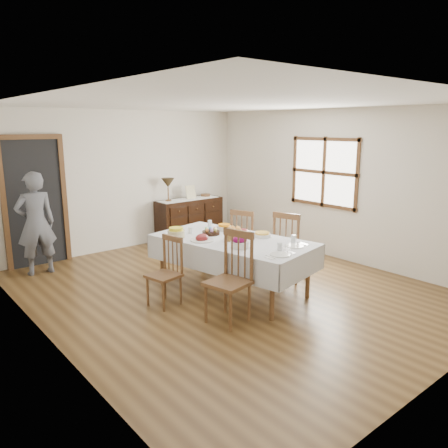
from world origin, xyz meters
TOP-DOWN VIEW (x-y plane):
  - ground at (0.00, 0.00)m, footprint 6.00×6.00m
  - room_shell at (-0.15, 0.42)m, footprint 5.02×6.02m
  - dining_table at (-0.01, -0.09)m, footprint 1.57×2.42m
  - chair_left_near at (-0.64, -0.79)m, footprint 0.54×0.54m
  - chair_left_far at (-0.96, 0.12)m, footprint 0.44×0.44m
  - chair_right_near at (0.95, -0.30)m, footprint 0.56×0.56m
  - chair_right_far at (0.78, 0.50)m, footprint 0.55×0.55m
  - sideboard at (1.25, 2.72)m, footprint 1.41×0.51m
  - person at (-1.86, 2.47)m, footprint 0.56×0.38m
  - bread_basket at (-0.02, -0.14)m, footprint 0.27×0.27m
  - egg_basket at (-0.07, 0.31)m, footprint 0.26×0.26m
  - ham_platter_a at (-0.38, 0.11)m, footprint 0.33×0.33m
  - ham_platter_b at (0.27, -0.00)m, footprint 0.28×0.28m
  - beet_bowl at (-0.23, -0.49)m, footprint 0.24×0.24m
  - carrot_bowl at (0.24, 0.39)m, footprint 0.23×0.23m
  - pineapple_bowl at (-0.55, 0.49)m, footprint 0.24×0.24m
  - casserole_dish at (0.40, -0.27)m, footprint 0.25×0.25m
  - butter_dish at (-0.06, -0.32)m, footprint 0.16×0.12m
  - setting_left at (-0.02, -1.00)m, footprint 0.44×0.31m
  - setting_right at (0.41, -0.84)m, footprint 0.44×0.31m
  - glass_far_a at (-0.28, 0.53)m, footprint 0.06×0.06m
  - glass_far_b at (0.23, 0.72)m, footprint 0.06×0.06m
  - runner at (1.21, 2.69)m, footprint 1.30×0.35m
  - table_lamp at (0.77, 2.75)m, footprint 0.26×0.26m
  - picture_frame at (1.28, 2.70)m, footprint 0.22×0.08m
  - deco_bowl at (1.70, 2.76)m, footprint 0.20×0.20m

SIDE VIEW (x-z plane):
  - ground at x=0.00m, z-range 0.00..0.00m
  - sideboard at x=1.25m, z-range 0.00..0.85m
  - chair_left_far at x=-0.96m, z-range 0.01..0.91m
  - chair_right_far at x=0.78m, z-range 0.01..1.02m
  - chair_right_near at x=0.95m, z-range 0.01..1.08m
  - chair_left_near at x=-0.64m, z-range 0.01..1.10m
  - dining_table at x=-0.01m, z-range 0.29..1.06m
  - setting_left at x=-0.02m, z-range 0.74..0.84m
  - setting_right at x=0.41m, z-range 0.74..0.84m
  - ham_platter_a at x=-0.38m, z-range 0.74..0.86m
  - ham_platter_b at x=0.27m, z-range 0.74..0.86m
  - casserole_dish at x=0.40m, z-range 0.77..0.84m
  - egg_basket at x=-0.07m, z-range 0.75..0.86m
  - butter_dish at x=-0.06m, z-range 0.77..0.84m
  - carrot_bowl at x=0.24m, z-range 0.77..0.86m
  - glass_far_a at x=-0.28m, z-range 0.77..0.87m
  - glass_far_b at x=0.23m, z-range 0.77..0.87m
  - pineapple_bowl at x=-0.55m, z-range 0.77..0.90m
  - beet_bowl at x=-0.23m, z-range 0.76..0.92m
  - runner at x=1.21m, z-range 0.84..0.85m
  - bread_basket at x=-0.02m, z-range 0.76..0.95m
  - person at x=-1.86m, z-range 0.00..1.74m
  - deco_bowl at x=1.70m, z-range 0.84..0.90m
  - picture_frame at x=1.28m, z-range 0.84..1.12m
  - table_lamp at x=0.77m, z-range 0.97..1.43m
  - room_shell at x=-0.15m, z-range 0.32..2.97m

